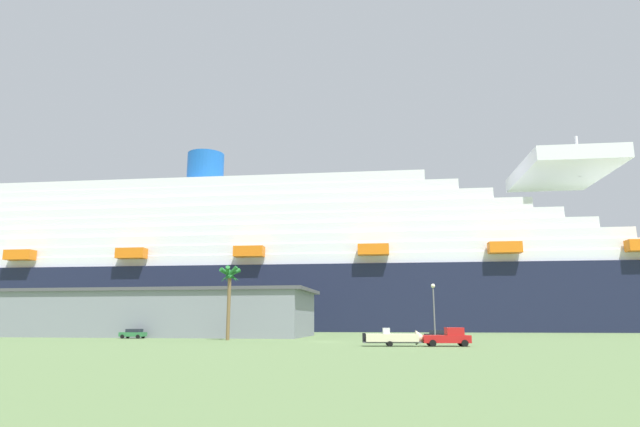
{
  "coord_description": "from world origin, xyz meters",
  "views": [
    {
      "loc": [
        9.04,
        -75.92,
        3.12
      ],
      "look_at": [
        -4.34,
        29.08,
        24.75
      ],
      "focal_mm": 29.22,
      "sensor_mm": 36.0,
      "label": 1
    }
  ],
  "objects_px": {
    "cruise_ship": "(313,270)",
    "palm_tree": "(230,281)",
    "small_boat_on_trailer": "(397,338)",
    "pickup_truck": "(448,337)",
    "parked_car_green_wagon": "(133,333)",
    "street_lamp": "(434,304)",
    "parked_car_black_coupe": "(439,335)",
    "parked_car_yellow_taxi": "(142,332)"
  },
  "relations": [
    {
      "from": "pickup_truck",
      "to": "parked_car_black_coupe",
      "type": "distance_m",
      "value": 16.98
    },
    {
      "from": "pickup_truck",
      "to": "parked_car_green_wagon",
      "type": "xyz_separation_m",
      "value": [
        -50.01,
        20.41,
        -0.21
      ]
    },
    {
      "from": "small_boat_on_trailer",
      "to": "pickup_truck",
      "type": "bearing_deg",
      "value": 6.02
    },
    {
      "from": "parked_car_green_wagon",
      "to": "parked_car_black_coupe",
      "type": "distance_m",
      "value": 50.7
    },
    {
      "from": "pickup_truck",
      "to": "small_boat_on_trailer",
      "type": "xyz_separation_m",
      "value": [
        -6.04,
        -0.64,
        -0.08
      ]
    },
    {
      "from": "small_boat_on_trailer",
      "to": "palm_tree",
      "type": "height_order",
      "value": "palm_tree"
    },
    {
      "from": "pickup_truck",
      "to": "parked_car_yellow_taxi",
      "type": "xyz_separation_m",
      "value": [
        -53.82,
        31.3,
        -0.21
      ]
    },
    {
      "from": "palm_tree",
      "to": "parked_car_black_coupe",
      "type": "distance_m",
      "value": 33.47
    },
    {
      "from": "street_lamp",
      "to": "palm_tree",
      "type": "bearing_deg",
      "value": 166.9
    },
    {
      "from": "small_boat_on_trailer",
      "to": "palm_tree",
      "type": "xyz_separation_m",
      "value": [
        -25.77,
        15.65,
        8.13
      ]
    },
    {
      "from": "cruise_ship",
      "to": "street_lamp",
      "type": "bearing_deg",
      "value": -70.34
    },
    {
      "from": "pickup_truck",
      "to": "street_lamp",
      "type": "relative_size",
      "value": 0.73
    },
    {
      "from": "palm_tree",
      "to": "street_lamp",
      "type": "distance_m",
      "value": 32.03
    },
    {
      "from": "pickup_truck",
      "to": "parked_car_yellow_taxi",
      "type": "bearing_deg",
      "value": 149.82
    },
    {
      "from": "parked_car_yellow_taxi",
      "to": "small_boat_on_trailer",
      "type": "bearing_deg",
      "value": -33.76
    },
    {
      "from": "cruise_ship",
      "to": "street_lamp",
      "type": "xyz_separation_m",
      "value": [
        27.66,
        -77.41,
        -12.3
      ]
    },
    {
      "from": "cruise_ship",
      "to": "street_lamp",
      "type": "distance_m",
      "value": 83.12
    },
    {
      "from": "pickup_truck",
      "to": "parked_car_black_coupe",
      "type": "bearing_deg",
      "value": 88.08
    },
    {
      "from": "cruise_ship",
      "to": "small_boat_on_trailer",
      "type": "xyz_separation_m",
      "value": [
        22.47,
        -85.85,
        -16.51
      ]
    },
    {
      "from": "street_lamp",
      "to": "parked_car_yellow_taxi",
      "type": "bearing_deg",
      "value": 156.08
    },
    {
      "from": "palm_tree",
      "to": "parked_car_green_wagon",
      "type": "bearing_deg",
      "value": 163.48
    },
    {
      "from": "small_boat_on_trailer",
      "to": "parked_car_yellow_taxi",
      "type": "bearing_deg",
      "value": 146.24
    },
    {
      "from": "cruise_ship",
      "to": "palm_tree",
      "type": "height_order",
      "value": "cruise_ship"
    },
    {
      "from": "small_boat_on_trailer",
      "to": "parked_car_black_coupe",
      "type": "distance_m",
      "value": 18.81
    },
    {
      "from": "cruise_ship",
      "to": "parked_car_green_wagon",
      "type": "distance_m",
      "value": 70.28
    },
    {
      "from": "parked_car_green_wagon",
      "to": "parked_car_black_coupe",
      "type": "bearing_deg",
      "value": -3.89
    },
    {
      "from": "parked_car_yellow_taxi",
      "to": "parked_car_green_wagon",
      "type": "bearing_deg",
      "value": -70.73
    },
    {
      "from": "parked_car_black_coupe",
      "to": "parked_car_yellow_taxi",
      "type": "bearing_deg",
      "value": 165.24
    },
    {
      "from": "parked_car_green_wagon",
      "to": "cruise_ship",
      "type": "bearing_deg",
      "value": 71.64
    },
    {
      "from": "street_lamp",
      "to": "parked_car_green_wagon",
      "type": "distance_m",
      "value": 50.94
    },
    {
      "from": "cruise_ship",
      "to": "small_boat_on_trailer",
      "type": "height_order",
      "value": "cruise_ship"
    },
    {
      "from": "cruise_ship",
      "to": "palm_tree",
      "type": "bearing_deg",
      "value": -92.69
    },
    {
      "from": "cruise_ship",
      "to": "pickup_truck",
      "type": "bearing_deg",
      "value": -71.5
    },
    {
      "from": "cruise_ship",
      "to": "parked_car_black_coupe",
      "type": "bearing_deg",
      "value": -66.92
    },
    {
      "from": "cruise_ship",
      "to": "palm_tree",
      "type": "relative_size",
      "value": 24.08
    },
    {
      "from": "palm_tree",
      "to": "street_lamp",
      "type": "xyz_separation_m",
      "value": [
        30.96,
        -7.21,
        -3.91
      ]
    },
    {
      "from": "palm_tree",
      "to": "small_boat_on_trailer",
      "type": "bearing_deg",
      "value": -31.27
    },
    {
      "from": "street_lamp",
      "to": "parked_car_yellow_taxi",
      "type": "xyz_separation_m",
      "value": [
        -52.97,
        23.5,
        -4.34
      ]
    },
    {
      "from": "palm_tree",
      "to": "cruise_ship",
      "type": "bearing_deg",
      "value": 87.31
    },
    {
      "from": "small_boat_on_trailer",
      "to": "parked_car_yellow_taxi",
      "type": "relative_size",
      "value": 1.93
    },
    {
      "from": "small_boat_on_trailer",
      "to": "palm_tree",
      "type": "relative_size",
      "value": 0.75
    },
    {
      "from": "cruise_ship",
      "to": "parked_car_black_coupe",
      "type": "xyz_separation_m",
      "value": [
        29.08,
        -68.24,
        -16.64
      ]
    }
  ]
}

